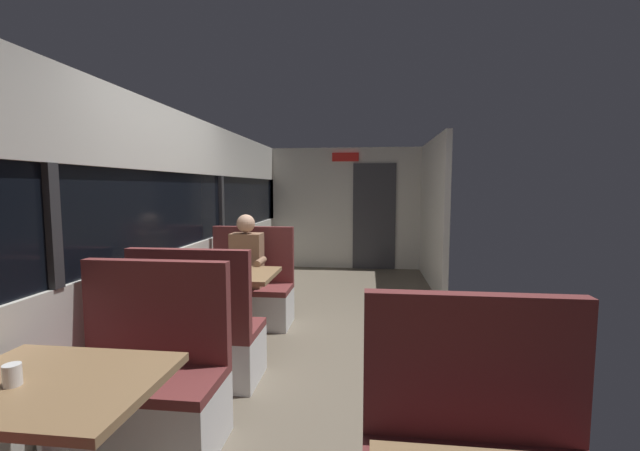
# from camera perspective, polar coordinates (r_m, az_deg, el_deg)

# --- Properties ---
(ground_plane) EXTENTS (3.30, 9.20, 0.02)m
(ground_plane) POSITION_cam_1_polar(r_m,az_deg,el_deg) (3.95, -0.10, -17.98)
(ground_plane) COLOR #665B4C
(carriage_window_panel_left) EXTENTS (0.09, 8.48, 2.30)m
(carriage_window_panel_left) POSITION_cam_1_polar(r_m,az_deg,el_deg) (4.09, -20.75, -1.26)
(carriage_window_panel_left) COLOR beige
(carriage_window_panel_left) RESTS_ON ground_plane
(carriage_end_bulkhead) EXTENTS (2.90, 0.11, 2.30)m
(carriage_end_bulkhead) POSITION_cam_1_polar(r_m,az_deg,el_deg) (7.81, 3.99, 2.32)
(carriage_end_bulkhead) COLOR beige
(carriage_end_bulkhead) RESTS_ON ground_plane
(carriage_aisle_panel_right) EXTENTS (0.08, 2.40, 2.30)m
(carriage_aisle_panel_right) POSITION_cam_1_polar(r_m,az_deg,el_deg) (6.69, 15.48, 1.72)
(carriage_aisle_panel_right) COLOR beige
(carriage_aisle_panel_right) RESTS_ON ground_plane
(dining_table_near_window) EXTENTS (0.90, 0.70, 0.74)m
(dining_table_near_window) POSITION_cam_1_polar(r_m,az_deg,el_deg) (2.21, -33.34, -20.07)
(dining_table_near_window) COLOR #9E9EA3
(dining_table_near_window) RESTS_ON ground_plane
(bench_near_window_facing_entry) EXTENTS (0.95, 0.50, 1.10)m
(bench_near_window_facing_entry) POSITION_cam_1_polar(r_m,az_deg,el_deg) (2.85, -23.33, -20.56)
(bench_near_window_facing_entry) COLOR silver
(bench_near_window_facing_entry) RESTS_ON ground_plane
(dining_table_mid_window) EXTENTS (0.90, 0.70, 0.74)m
(dining_table_mid_window) POSITION_cam_1_polar(r_m,az_deg,el_deg) (4.05, -12.69, -7.82)
(dining_table_mid_window) COLOR #9E9EA3
(dining_table_mid_window) RESTS_ON ground_plane
(bench_mid_window_facing_end) EXTENTS (0.95, 0.50, 1.10)m
(bench_mid_window_facing_end) POSITION_cam_1_polar(r_m,az_deg,el_deg) (3.52, -16.50, -15.28)
(bench_mid_window_facing_end) COLOR silver
(bench_mid_window_facing_end) RESTS_ON ground_plane
(bench_mid_window_facing_entry) EXTENTS (0.95, 0.50, 1.10)m
(bench_mid_window_facing_entry) POSITION_cam_1_polar(r_m,az_deg,el_deg) (4.77, -9.79, -9.60)
(bench_mid_window_facing_entry) COLOR silver
(bench_mid_window_facing_entry) RESTS_ON ground_plane
(seated_passenger) EXTENTS (0.47, 0.55, 1.26)m
(seated_passenger) POSITION_cam_1_polar(r_m,az_deg,el_deg) (4.65, -10.08, -7.34)
(seated_passenger) COLOR #26262D
(seated_passenger) RESTS_ON ground_plane
(coffee_cup_primary) EXTENTS (0.07, 0.07, 0.09)m
(coffee_cup_primary) POSITION_cam_1_polar(r_m,az_deg,el_deg) (4.22, -14.15, -5.31)
(coffee_cup_primary) COLOR white
(coffee_cup_primary) RESTS_ON dining_table_mid_window
(coffee_cup_secondary) EXTENTS (0.07, 0.07, 0.09)m
(coffee_cup_secondary) POSITION_cam_1_polar(r_m,az_deg,el_deg) (2.19, -37.14, -16.34)
(coffee_cup_secondary) COLOR white
(coffee_cup_secondary) RESTS_ON dining_table_near_window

